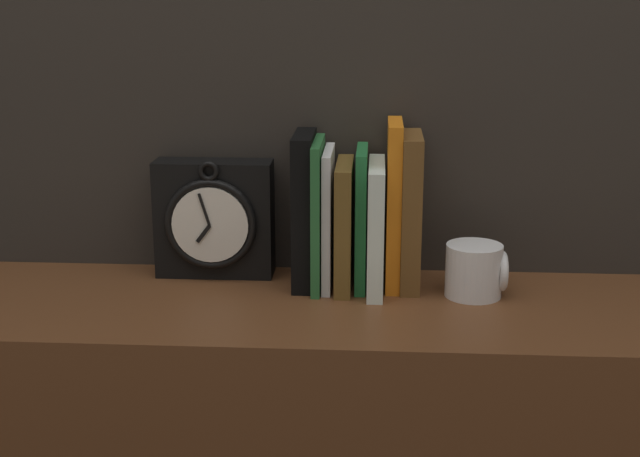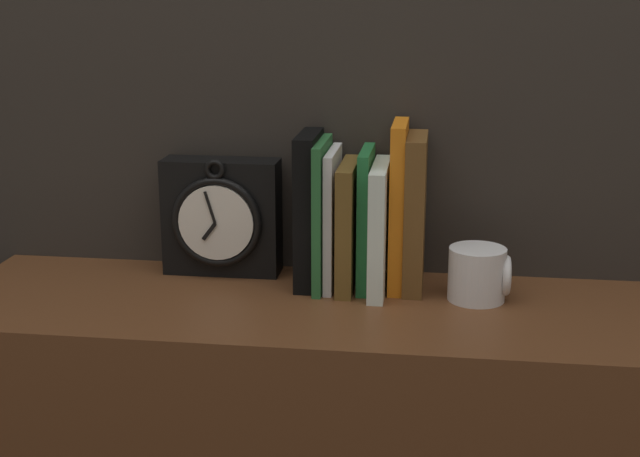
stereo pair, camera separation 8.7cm
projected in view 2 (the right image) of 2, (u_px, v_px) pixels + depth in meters
name	position (u px, v px, depth m)	size (l,w,h in m)	color
clock	(221.00, 217.00, 1.38)	(0.18, 0.07, 0.19)	black
book_slot0_black	(309.00, 209.00, 1.33)	(0.03, 0.12, 0.23)	black
book_slot1_green	(322.00, 214.00, 1.32)	(0.01, 0.14, 0.22)	#286733
book_slot2_white	(333.00, 218.00, 1.33)	(0.01, 0.13, 0.21)	silver
book_slot3_brown	(348.00, 226.00, 1.32)	(0.02, 0.14, 0.19)	brown
book_slot4_green	(366.00, 219.00, 1.32)	(0.02, 0.12, 0.21)	#206C36
book_slot5_white	(380.00, 228.00, 1.31)	(0.02, 0.15, 0.19)	white
book_slot6_orange	(398.00, 206.00, 1.31)	(0.02, 0.12, 0.25)	orange
book_slot7_brown	(415.00, 213.00, 1.31)	(0.03, 0.12, 0.23)	brown
mug	(479.00, 274.00, 1.28)	(0.09, 0.08, 0.08)	white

